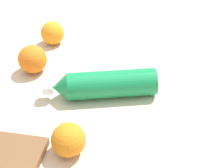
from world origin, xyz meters
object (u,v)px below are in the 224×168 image
at_px(water_bottle, 103,85).
at_px(orange_2, 68,140).
at_px(orange_1, 52,33).
at_px(orange_0, 32,59).

height_order(water_bottle, orange_2, orange_2).
bearing_deg(orange_2, orange_1, 106.57).
bearing_deg(water_bottle, orange_2, 64.31).
relative_size(orange_1, orange_2, 1.02).
distance_m(orange_0, orange_1, 0.15).
distance_m(water_bottle, orange_2, 0.19).
distance_m(water_bottle, orange_0, 0.22).
height_order(orange_1, orange_2, orange_1).
relative_size(orange_0, orange_1, 1.08).
relative_size(orange_0, orange_2, 1.10).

